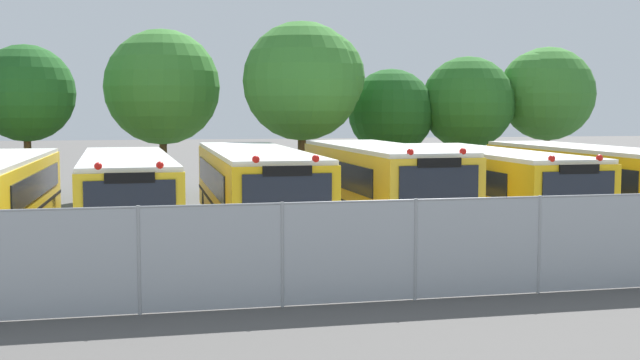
{
  "coord_description": "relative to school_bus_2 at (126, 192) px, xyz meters",
  "views": [
    {
      "loc": [
        -3.42,
        -23.83,
        3.7
      ],
      "look_at": [
        1.95,
        0.0,
        1.6
      ],
      "focal_mm": 45.88,
      "sensor_mm": 36.0,
      "label": 1
    }
  ],
  "objects": [
    {
      "name": "ground_plane",
      "position": [
        3.72,
        -0.17,
        -1.34
      ],
      "size": [
        160.0,
        160.0,
        0.0
      ],
      "primitive_type": "plane",
      "color": "#514F4C"
    },
    {
      "name": "school_bus_2",
      "position": [
        0.0,
        0.0,
        0.0
      ],
      "size": [
        2.79,
        10.91,
        2.53
      ],
      "rotation": [
        0.0,
        0.0,
        3.17
      ],
      "color": "yellow",
      "rests_on": "ground_plane"
    },
    {
      "name": "school_bus_3",
      "position": [
        3.71,
        -0.01,
        0.07
      ],
      "size": [
        2.71,
        11.63,
        2.66
      ],
      "rotation": [
        0.0,
        0.0,
        3.13
      ],
      "color": "yellow",
      "rests_on": "ground_plane"
    },
    {
      "name": "school_bus_4",
      "position": [
        7.55,
        -0.11,
        0.11
      ],
      "size": [
        2.71,
        10.0,
        2.75
      ],
      "rotation": [
        0.0,
        0.0,
        3.15
      ],
      "color": "yellow",
      "rests_on": "ground_plane"
    },
    {
      "name": "school_bus_5",
      "position": [
        11.14,
        -0.08,
        0.02
      ],
      "size": [
        2.53,
        11.15,
        2.57
      ],
      "rotation": [
        0.0,
        0.0,
        3.14
      ],
      "color": "yellow",
      "rests_on": "ground_plane"
    },
    {
      "name": "school_bus_6",
      "position": [
        14.73,
        -0.33,
        0.05
      ],
      "size": [
        2.49,
        11.58,
        2.63
      ],
      "rotation": [
        0.0,
        0.0,
        3.14
      ],
      "color": "yellow",
      "rests_on": "ground_plane"
    },
    {
      "name": "tree_2",
      "position": [
        -3.77,
        9.2,
        2.99
      ],
      "size": [
        3.73,
        3.73,
        6.21
      ],
      "color": "#4C3823",
      "rests_on": "ground_plane"
    },
    {
      "name": "tree_3",
      "position": [
        1.5,
        11.64,
        3.45
      ],
      "size": [
        4.91,
        4.91,
        7.13
      ],
      "color": "#4C3823",
      "rests_on": "ground_plane"
    },
    {
      "name": "tree_4",
      "position": [
        7.16,
        8.82,
        3.59
      ],
      "size": [
        5.01,
        4.86,
        7.3
      ],
      "color": "#4C3823",
      "rests_on": "ground_plane"
    },
    {
      "name": "tree_5",
      "position": [
        11.33,
        10.77,
        2.23
      ],
      "size": [
        3.82,
        3.82,
        5.51
      ],
      "color": "#4C3823",
      "rests_on": "ground_plane"
    },
    {
      "name": "tree_6",
      "position": [
        14.83,
        10.02,
        2.62
      ],
      "size": [
        4.12,
        4.12,
        6.07
      ],
      "color": "#4C3823",
      "rests_on": "ground_plane"
    },
    {
      "name": "tree_7",
      "position": [
        18.26,
        9.78,
        3.17
      ],
      "size": [
        4.3,
        4.21,
        6.53
      ],
      "color": "#4C3823",
      "rests_on": "ground_plane"
    },
    {
      "name": "chainlink_fence",
      "position": [
        4.24,
        -9.1,
        -0.31
      ],
      "size": [
        28.94,
        0.07,
        1.99
      ],
      "color": "#9EA0A3",
      "rests_on": "ground_plane"
    }
  ]
}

